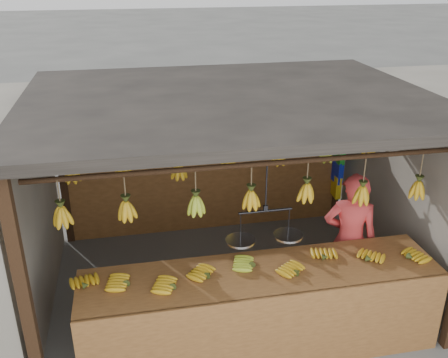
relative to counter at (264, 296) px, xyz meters
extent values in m
plane|color=#5B5B57|center=(-0.09, 1.23, -0.71)|extent=(80.00, 80.00, 0.00)
cube|color=black|center=(-2.09, -0.27, 0.44)|extent=(0.10, 0.10, 2.30)
cube|color=black|center=(-2.09, 2.73, 0.44)|extent=(0.10, 0.10, 2.30)
cube|color=black|center=(1.91, 2.73, 0.44)|extent=(0.10, 0.10, 2.30)
cube|color=black|center=(-0.09, 1.23, 1.64)|extent=(4.30, 3.30, 0.10)
cylinder|color=black|center=(-0.09, 0.23, 1.29)|extent=(4.00, 0.05, 0.05)
cylinder|color=black|center=(-0.09, 1.23, 1.29)|extent=(4.00, 0.05, 0.05)
cylinder|color=black|center=(-0.09, 2.23, 1.29)|extent=(4.00, 0.05, 0.05)
cube|color=brown|center=(-0.09, 2.73, 0.19)|extent=(4.00, 0.06, 1.80)
cube|color=brown|center=(0.01, 0.13, 0.15)|extent=(3.55, 0.79, 0.08)
cube|color=brown|center=(0.01, -0.27, -0.26)|extent=(3.55, 0.04, 0.90)
cube|color=black|center=(1.68, -0.22, -0.30)|extent=(0.07, 0.07, 0.82)
cube|color=black|center=(-1.67, 0.47, -0.30)|extent=(0.07, 0.07, 0.82)
cube|color=black|center=(1.68, 0.47, -0.30)|extent=(0.07, 0.07, 0.82)
ellipsoid|color=#B48413|center=(-1.67, 0.19, 0.22)|extent=(0.22, 0.27, 0.06)
ellipsoid|color=#B48413|center=(-1.29, 0.17, 0.22)|extent=(0.27, 0.23, 0.06)
ellipsoid|color=#B48413|center=(-0.87, 0.03, 0.22)|extent=(0.29, 0.26, 0.06)
ellipsoid|color=#B48413|center=(-0.52, 0.14, 0.22)|extent=(0.30, 0.29, 0.06)
ellipsoid|color=#92A523|center=(-0.07, 0.24, 0.22)|extent=(0.28, 0.25, 0.06)
ellipsoid|color=#B48413|center=(0.33, 0.01, 0.22)|extent=(0.28, 0.30, 0.06)
ellipsoid|color=#B48413|center=(0.68, 0.20, 0.22)|extent=(0.23, 0.28, 0.06)
ellipsoid|color=#B48413|center=(1.10, 0.08, 0.22)|extent=(0.29, 0.30, 0.06)
ellipsoid|color=#B48413|center=(1.53, 0.03, 0.22)|extent=(0.29, 0.25, 0.06)
ellipsoid|color=#B48413|center=(-1.79, 0.21, 0.95)|extent=(0.16, 0.16, 0.28)
ellipsoid|color=#B48413|center=(-1.24, 0.24, 0.93)|extent=(0.16, 0.16, 0.28)
ellipsoid|color=#92A523|center=(-0.61, 0.25, 0.92)|extent=(0.16, 0.16, 0.28)
ellipsoid|color=#B48413|center=(-0.10, 0.23, 0.94)|extent=(0.16, 0.16, 0.28)
ellipsoid|color=#B48413|center=(0.45, 0.26, 0.95)|extent=(0.16, 0.16, 0.28)
ellipsoid|color=#B48413|center=(1.02, 0.24, 0.87)|extent=(0.16, 0.16, 0.28)
ellipsoid|color=#B48413|center=(1.64, 0.26, 0.87)|extent=(0.16, 0.16, 0.28)
ellipsoid|color=#B48413|center=(-1.78, 1.20, 0.93)|extent=(0.16, 0.16, 0.28)
ellipsoid|color=#B48413|center=(-1.25, 1.26, 0.95)|extent=(0.16, 0.16, 0.28)
ellipsoid|color=#B48413|center=(-0.66, 1.21, 0.87)|extent=(0.16, 0.16, 0.28)
ellipsoid|color=#B48413|center=(-0.10, 1.23, 0.96)|extent=(0.16, 0.16, 0.28)
ellipsoid|color=#B48413|center=(0.49, 1.26, 0.93)|extent=(0.16, 0.16, 0.28)
ellipsoid|color=#92A523|center=(1.05, 1.24, 0.93)|extent=(0.16, 0.16, 0.28)
ellipsoid|color=#B48413|center=(1.59, 1.25, 0.96)|extent=(0.16, 0.16, 0.28)
ellipsoid|color=#B48413|center=(-1.80, 2.26, 0.92)|extent=(0.16, 0.16, 0.28)
ellipsoid|color=#92A523|center=(-1.21, 2.26, 0.92)|extent=(0.16, 0.16, 0.28)
ellipsoid|color=#B48413|center=(-0.62, 2.25, 0.96)|extent=(0.16, 0.16, 0.28)
ellipsoid|color=#B48413|center=(-0.13, 2.27, 0.85)|extent=(0.16, 0.16, 0.28)
ellipsoid|color=#B48413|center=(0.46, 2.27, 0.94)|extent=(0.16, 0.16, 0.28)
ellipsoid|color=#B48413|center=(1.07, 2.21, 0.88)|extent=(0.16, 0.16, 0.28)
ellipsoid|color=#B48413|center=(1.62, 2.25, 0.92)|extent=(0.16, 0.16, 0.28)
cylinder|color=black|center=(0.05, 0.23, 1.05)|extent=(0.02, 0.02, 0.49)
cylinder|color=black|center=(0.05, 0.23, 0.80)|extent=(0.52, 0.03, 0.02)
cylinder|color=silver|center=(-0.19, 0.23, 0.50)|extent=(0.28, 0.28, 0.02)
cylinder|color=silver|center=(0.29, 0.23, 0.50)|extent=(0.28, 0.28, 0.02)
imported|color=#BF3333|center=(1.17, 0.66, 0.10)|extent=(0.69, 0.58, 1.63)
cube|color=red|center=(1.85, 2.58, 0.69)|extent=(0.08, 0.26, 0.34)
cube|color=#199926|center=(1.85, 2.58, 0.41)|extent=(0.08, 0.26, 0.34)
cube|color=#1426BF|center=(1.85, 2.58, 0.10)|extent=(0.08, 0.26, 0.34)
cube|color=yellow|center=(1.85, 2.58, -0.14)|extent=(0.08, 0.26, 0.34)
camera|label=1|loc=(-1.16, -3.81, 2.97)|focal=40.00mm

